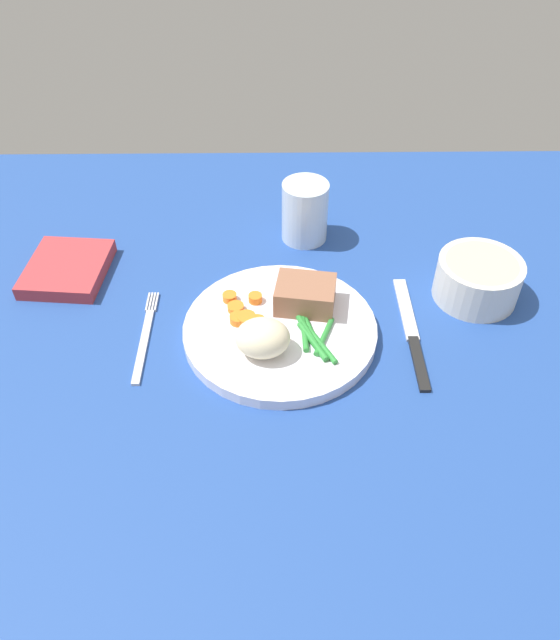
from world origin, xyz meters
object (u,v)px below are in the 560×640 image
at_px(meat_portion, 305,295).
at_px(fork, 145,336).
at_px(water_glass, 305,215).
at_px(salad_bowl, 478,277).
at_px(knife, 412,334).
at_px(napkin, 67,269).
at_px(dinner_plate, 280,330).

relative_size(meat_portion, fork, 0.46).
relative_size(water_glass, salad_bowl, 0.81).
distance_m(knife, salad_bowl, 0.13).
bearing_deg(fork, meat_portion, 12.68).
bearing_deg(meat_portion, napkin, 165.31).
relative_size(meat_portion, knife, 0.37).
bearing_deg(salad_bowl, fork, -170.29).
distance_m(dinner_plate, salad_bowl, 0.28).
distance_m(fork, salad_bowl, 0.45).
distance_m(meat_portion, fork, 0.21).
bearing_deg(knife, meat_portion, 162.55).
height_order(knife, napkin, napkin).
bearing_deg(dinner_plate, meat_portion, 49.40).
bearing_deg(dinner_plate, fork, -179.15).
distance_m(knife, water_glass, 0.26).
distance_m(salad_bowl, napkin, 0.57).
height_order(knife, salad_bowl, salad_bowl).
distance_m(knife, napkin, 0.49).
xyz_separation_m(water_glass, napkin, (-0.34, -0.09, -0.03)).
distance_m(dinner_plate, knife, 0.17).
relative_size(dinner_plate, water_glass, 2.69).
height_order(meat_portion, fork, meat_portion).
bearing_deg(meat_portion, water_glass, 87.95).
height_order(fork, water_glass, water_glass).
bearing_deg(salad_bowl, napkin, 174.58).
xyz_separation_m(dinner_plate, water_glass, (0.04, 0.21, 0.03)).
height_order(dinner_plate, water_glass, water_glass).
xyz_separation_m(fork, water_glass, (0.21, 0.22, 0.04)).
xyz_separation_m(water_glass, salad_bowl, (0.23, -0.14, -0.01)).
xyz_separation_m(knife, napkin, (-0.47, 0.13, 0.01)).
xyz_separation_m(fork, salad_bowl, (0.44, 0.08, 0.03)).
xyz_separation_m(dinner_plate, meat_portion, (0.03, 0.04, 0.03)).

